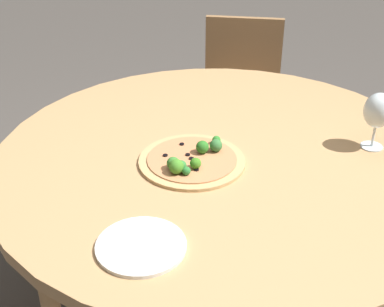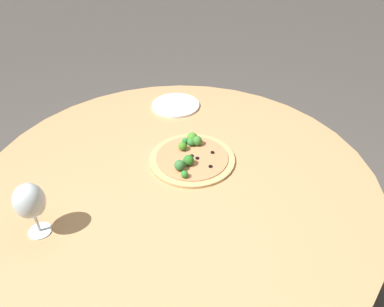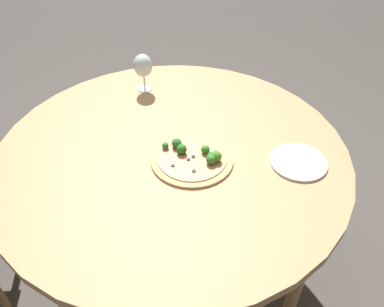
% 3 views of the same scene
% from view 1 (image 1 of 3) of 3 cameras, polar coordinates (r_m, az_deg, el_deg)
% --- Properties ---
extents(dining_table, '(1.38, 1.38, 0.77)m').
position_cam_1_polar(dining_table, '(1.65, 3.08, -1.49)').
color(dining_table, tan).
rests_on(dining_table, ground_plane).
extents(chair, '(0.42, 0.42, 0.85)m').
position_cam_1_polar(chair, '(2.70, 5.13, 5.62)').
color(chair, '#997047').
rests_on(chair, ground_plane).
extents(pizza, '(0.31, 0.31, 0.06)m').
position_cam_1_polar(pizza, '(1.56, 0.01, -0.67)').
color(pizza, tan).
rests_on(pizza, dining_table).
extents(wine_glass, '(0.09, 0.09, 0.18)m').
position_cam_1_polar(wine_glass, '(1.68, 19.26, 4.26)').
color(wine_glass, silver).
rests_on(wine_glass, dining_table).
extents(plate_near, '(0.21, 0.21, 0.01)m').
position_cam_1_polar(plate_near, '(1.26, -5.45, -9.78)').
color(plate_near, silver).
rests_on(plate_near, dining_table).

